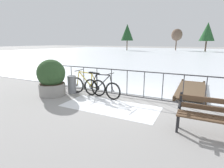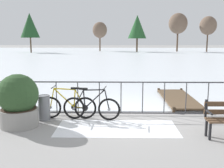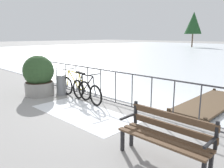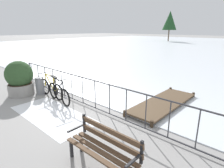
{
  "view_description": "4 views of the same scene",
  "coord_description": "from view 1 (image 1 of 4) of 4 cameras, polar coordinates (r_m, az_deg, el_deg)",
  "views": [
    {
      "loc": [
        2.06,
        -6.07,
        2.09
      ],
      "look_at": [
        -0.72,
        -0.51,
        0.6
      ],
      "focal_mm": 28.18,
      "sensor_mm": 36.0,
      "label": 1
    },
    {
      "loc": [
        -0.45,
        -8.04,
        2.38
      ],
      "look_at": [
        -0.61,
        0.24,
        0.95
      ],
      "focal_mm": 42.96,
      "sensor_mm": 36.0,
      "label": 2
    },
    {
      "loc": [
        4.31,
        -4.9,
        2.13
      ],
      "look_at": [
        -0.56,
        0.08,
        0.62
      ],
      "focal_mm": 36.08,
      "sensor_mm": 36.0,
      "label": 3
    },
    {
      "loc": [
        4.69,
        -3.91,
        2.69
      ],
      "look_at": [
        0.89,
        0.23,
        1.0
      ],
      "focal_mm": 29.62,
      "sensor_mm": 36.0,
      "label": 4
    }
  ],
  "objects": [
    {
      "name": "ground_plane",
      "position": [
        6.74,
        7.44,
        -4.67
      ],
      "size": [
        160.0,
        160.0,
        0.0
      ],
      "primitive_type": "plane",
      "color": "gray"
    },
    {
      "name": "frozen_pond",
      "position": [
        34.6,
        23.36,
        8.99
      ],
      "size": [
        80.0,
        56.0,
        0.03
      ],
      "primitive_type": "cube",
      "color": "silver",
      "rests_on": "ground"
    },
    {
      "name": "snow_patch",
      "position": [
        5.87,
        -0.71,
        -7.33
      ],
      "size": [
        3.2,
        1.42,
        0.01
      ],
      "primitive_type": "cube",
      "color": "white",
      "rests_on": "ground"
    },
    {
      "name": "railing_fence",
      "position": [
        6.59,
        7.59,
        -0.04
      ],
      "size": [
        9.06,
        0.06,
        1.07
      ],
      "color": "#38383D",
      "rests_on": "ground"
    },
    {
      "name": "bicycle_near_railing",
      "position": [
        6.73,
        -3.49,
        -1.34
      ],
      "size": [
        1.7,
        0.52,
        0.97
      ],
      "color": "black",
      "rests_on": "ground"
    },
    {
      "name": "bicycle_second",
      "position": [
        7.18,
        -7.96,
        -0.49
      ],
      "size": [
        1.71,
        0.52,
        0.97
      ],
      "color": "black",
      "rests_on": "ground"
    },
    {
      "name": "park_bench",
      "position": [
        4.62,
        30.53,
        -8.43
      ],
      "size": [
        1.6,
        0.49,
        0.89
      ],
      "color": "brown",
      "rests_on": "ground"
    },
    {
      "name": "planter_with_shrub",
      "position": [
        7.33,
        -19.05,
        1.9
      ],
      "size": [
        1.09,
        1.09,
        1.44
      ],
      "color": "gray",
      "rests_on": "ground"
    },
    {
      "name": "trash_bin",
      "position": [
        7.46,
        -12.86,
        -0.14
      ],
      "size": [
        0.35,
        0.35,
        0.73
      ],
      "color": "gray",
      "rests_on": "ground"
    },
    {
      "name": "wooden_dock",
      "position": [
        8.23,
        24.36,
        -1.57
      ],
      "size": [
        1.1,
        3.33,
        0.2
      ],
      "color": "brown",
      "rests_on": "ground"
    },
    {
      "name": "tree_west_mid",
      "position": [
        44.34,
        28.56,
        14.66
      ],
      "size": [
        3.15,
        3.15,
        6.16
      ],
      "color": "brown",
      "rests_on": "ground"
    },
    {
      "name": "tree_centre",
      "position": [
        44.55,
        4.97,
        16.35
      ],
      "size": [
        3.02,
        3.02,
        6.27
      ],
      "color": "brown",
      "rests_on": "ground"
    },
    {
      "name": "tree_far_east",
      "position": [
        47.05,
        20.28,
        14.72
      ],
      "size": [
        2.57,
        2.57,
        5.17
      ],
      "color": "brown",
      "rests_on": "ground"
    }
  ]
}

